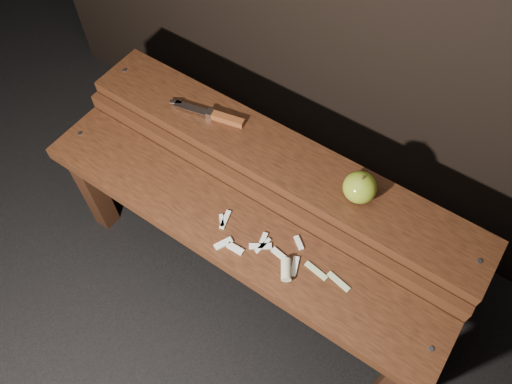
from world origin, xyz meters
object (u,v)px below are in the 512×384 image
Objects in this scene: bench_front_tier at (231,242)px; apple at (360,187)px; bench_rear_tier at (277,173)px; knife at (218,116)px.

bench_front_tier is 13.45× the size of apple.
knife is at bearing 176.76° from bench_rear_tier.
apple is (0.24, 0.00, 0.12)m from bench_rear_tier.
bench_rear_tier is at bearing -3.24° from knife.
apple reaches higher than knife.
apple is at bearing 1.04° from bench_rear_tier.
bench_rear_tier is at bearing 90.00° from bench_front_tier.
apple is 0.45m from knife.
knife is (-0.21, 0.24, 0.16)m from bench_front_tier.
knife reaches higher than bench_front_tier.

